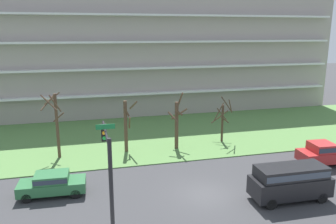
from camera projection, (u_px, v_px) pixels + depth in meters
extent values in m
plane|color=#38383A|center=(206.00, 194.00, 23.02)|extent=(160.00, 160.00, 0.00)
cube|color=#547F42|center=(161.00, 134.00, 36.20)|extent=(80.00, 16.00, 0.08)
cube|color=#9E938C|center=(138.00, 52.00, 47.98)|extent=(53.15, 12.96, 15.96)
cube|color=silver|center=(147.00, 93.00, 42.57)|extent=(51.03, 0.90, 0.24)
cube|color=silver|center=(147.00, 68.00, 41.82)|extent=(51.03, 0.90, 0.24)
cube|color=silver|center=(146.00, 42.00, 41.07)|extent=(51.03, 0.90, 0.24)
cube|color=silver|center=(146.00, 15.00, 40.32)|extent=(51.03, 0.90, 0.24)
cylinder|color=#4C3828|center=(57.00, 127.00, 28.90)|extent=(0.27, 0.27, 5.76)
cylinder|color=#4C3828|center=(47.00, 103.00, 28.72)|extent=(1.12, 1.51, 1.11)
cylinder|color=#4C3828|center=(52.00, 98.00, 28.86)|extent=(1.36, 0.73, 0.98)
cylinder|color=#4C3828|center=(55.00, 103.00, 28.00)|extent=(0.96, 0.15, 1.50)
cylinder|color=#4C3828|center=(59.00, 117.00, 29.19)|extent=(1.01, 0.43, 0.90)
cylinder|color=#4C3828|center=(49.00, 103.00, 27.66)|extent=(1.40, 1.05, 1.27)
cylinder|color=#4C3828|center=(126.00, 127.00, 30.50)|extent=(0.32, 0.32, 4.83)
cylinder|color=#4C3828|center=(127.00, 112.00, 30.01)|extent=(0.57, 0.43, 0.91)
cylinder|color=#4C3828|center=(133.00, 105.00, 30.42)|extent=(0.56, 1.66, 1.08)
cylinder|color=#4C3828|center=(130.00, 123.00, 30.49)|extent=(0.18, 0.84, 1.24)
cylinder|color=#4C3828|center=(177.00, 126.00, 31.37)|extent=(0.35, 0.35, 4.54)
cylinder|color=#4C3828|center=(179.00, 114.00, 31.83)|extent=(1.41, 1.05, 1.24)
cylinder|color=#4C3828|center=(173.00, 117.00, 30.72)|extent=(0.87, 1.04, 0.90)
cylinder|color=#4C3828|center=(179.00, 112.00, 30.78)|extent=(0.81, 0.44, 0.68)
cylinder|color=#4C3828|center=(180.00, 100.00, 31.00)|extent=(0.44, 0.90, 1.44)
cylinder|color=#423023|center=(222.00, 124.00, 33.44)|extent=(0.23, 0.23, 3.81)
cylinder|color=#423023|center=(227.00, 104.00, 32.41)|extent=(1.30, 0.33, 1.66)
cylinder|color=#423023|center=(225.00, 120.00, 32.94)|extent=(0.93, 0.25, 0.72)
cylinder|color=#423023|center=(220.00, 117.00, 34.17)|extent=(1.81, 0.24, 1.33)
cylinder|color=#423023|center=(219.00, 112.00, 33.66)|extent=(1.22, 0.49, 1.77)
cylinder|color=#423023|center=(222.00, 114.00, 32.76)|extent=(0.88, 0.66, 1.14)
cylinder|color=#423023|center=(230.00, 106.00, 32.73)|extent=(1.02, 1.29, 1.63)
cube|color=#2D6B3D|center=(52.00, 186.00, 22.79)|extent=(4.48, 2.00, 0.70)
cube|color=#2D6B3D|center=(52.00, 177.00, 22.64)|extent=(2.27, 1.75, 0.55)
cube|color=#2D3847|center=(52.00, 177.00, 22.64)|extent=(2.23, 1.79, 0.30)
cylinder|color=black|center=(26.00, 198.00, 21.82)|extent=(0.65, 0.25, 0.64)
cylinder|color=black|center=(31.00, 188.00, 23.33)|extent=(0.65, 0.25, 0.64)
cylinder|color=black|center=(75.00, 194.00, 22.42)|extent=(0.65, 0.25, 0.64)
cylinder|color=black|center=(77.00, 184.00, 23.93)|extent=(0.65, 0.25, 0.64)
cube|color=black|center=(290.00, 186.00, 22.10)|extent=(5.24, 2.11, 1.25)
cube|color=black|center=(291.00, 172.00, 21.87)|extent=(4.64, 1.94, 0.75)
cube|color=#2D3847|center=(291.00, 172.00, 21.87)|extent=(4.55, 1.97, 0.41)
cylinder|color=black|center=(305.00, 186.00, 23.49)|extent=(0.72, 0.24, 0.72)
cylinder|color=black|center=(322.00, 198.00, 21.80)|extent=(0.72, 0.24, 0.72)
cylinder|color=black|center=(257.00, 191.00, 22.70)|extent=(0.72, 0.24, 0.72)
cylinder|color=black|center=(271.00, 204.00, 21.01)|extent=(0.72, 0.24, 0.72)
cube|color=#B22828|center=(331.00, 155.00, 28.02)|extent=(5.51, 2.32, 0.85)
cube|color=#B22828|center=(322.00, 147.00, 27.67)|extent=(1.91, 1.94, 0.70)
cube|color=#2D3847|center=(322.00, 147.00, 27.67)|extent=(1.87, 1.98, 0.38)
cylinder|color=black|center=(316.00, 166.00, 26.92)|extent=(0.81, 0.27, 0.80)
cylinder|color=black|center=(304.00, 158.00, 28.62)|extent=(0.81, 0.27, 0.80)
cylinder|color=black|center=(112.00, 213.00, 14.38)|extent=(0.18, 0.18, 6.66)
cylinder|color=black|center=(106.00, 133.00, 15.66)|extent=(0.12, 4.16, 0.12)
cube|color=black|center=(104.00, 132.00, 17.45)|extent=(0.28, 0.28, 0.90)
sphere|color=red|center=(104.00, 128.00, 17.24)|extent=(0.20, 0.20, 0.20)
sphere|color=#F2A519|center=(104.00, 133.00, 17.30)|extent=(0.20, 0.20, 0.20)
sphere|color=green|center=(104.00, 138.00, 17.37)|extent=(0.20, 0.20, 0.20)
cube|color=#197238|center=(105.00, 127.00, 15.79)|extent=(0.90, 0.04, 0.24)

